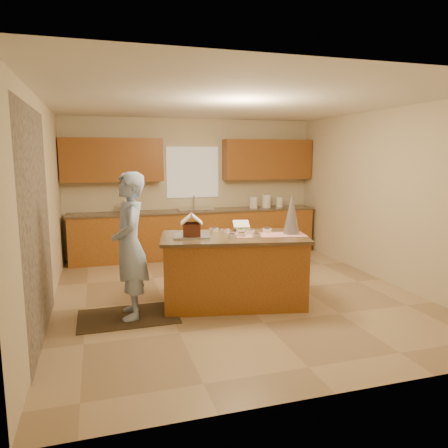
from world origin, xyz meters
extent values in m
plane|color=tan|center=(0.00, 0.00, 0.00)|extent=(5.50, 5.50, 0.00)
plane|color=silver|center=(0.00, 0.00, 2.70)|extent=(5.50, 5.50, 0.00)
plane|color=beige|center=(0.00, 2.75, 1.35)|extent=(5.50, 5.50, 0.00)
plane|color=beige|center=(0.00, -2.75, 1.35)|extent=(5.50, 5.50, 0.00)
plane|color=beige|center=(-2.50, 0.00, 1.35)|extent=(5.50, 5.50, 0.00)
plane|color=beige|center=(2.50, 0.00, 1.35)|extent=(5.50, 5.50, 0.00)
plane|color=gray|center=(-2.48, -0.80, 1.25)|extent=(0.00, 2.50, 2.50)
cube|color=white|center=(0.00, 2.72, 1.65)|extent=(1.05, 0.03, 1.00)
cube|color=#A26321|center=(0.00, 2.45, 0.44)|extent=(4.80, 0.60, 0.88)
cube|color=brown|center=(0.00, 2.45, 0.90)|extent=(4.85, 0.63, 0.04)
cube|color=brown|center=(-1.55, 2.57, 1.90)|extent=(1.85, 0.35, 0.80)
cube|color=brown|center=(1.55, 2.57, 1.90)|extent=(1.85, 0.35, 0.80)
cube|color=silver|center=(0.00, 2.45, 0.89)|extent=(0.70, 0.45, 0.12)
cylinder|color=silver|center=(0.00, 2.63, 1.06)|extent=(0.03, 0.03, 0.28)
cube|color=#A26321|center=(-0.14, -0.38, 0.45)|extent=(1.97, 1.25, 0.89)
cube|color=brown|center=(-0.14, -0.38, 0.91)|extent=(2.06, 1.35, 0.04)
cube|color=#AA110C|center=(0.31, -0.46, 0.94)|extent=(1.07, 0.55, 0.01)
cube|color=silver|center=(-0.70, -0.32, 0.95)|extent=(0.52, 0.43, 0.03)
cube|color=white|center=(0.09, -0.03, 1.03)|extent=(0.25, 0.21, 0.10)
cone|color=silver|center=(0.65, -0.48, 1.21)|extent=(0.26, 0.26, 0.56)
cube|color=black|center=(-1.55, -0.48, 0.01)|extent=(1.21, 0.79, 0.01)
imported|color=#A1B9E4|center=(-1.50, -0.48, 0.91)|extent=(0.44, 0.66, 1.79)
cylinder|color=white|center=(1.21, 2.45, 1.03)|extent=(0.16, 0.16, 0.23)
cylinder|color=white|center=(1.48, 2.45, 1.05)|extent=(0.18, 0.18, 0.27)
cylinder|color=white|center=(1.79, 2.45, 1.02)|extent=(0.14, 0.14, 0.21)
cylinder|color=white|center=(-1.35, 2.45, 1.04)|extent=(0.11, 0.11, 0.25)
cube|color=#572817|center=(-0.70, -0.32, 1.04)|extent=(0.27, 0.28, 0.16)
cube|color=white|center=(-0.76, -0.31, 1.18)|extent=(0.20, 0.31, 0.13)
cube|color=white|center=(-0.63, -0.33, 1.18)|extent=(0.20, 0.31, 0.13)
cylinder|color=red|center=(-0.70, -0.32, 1.24)|extent=(0.07, 0.28, 0.02)
cylinder|color=yellow|center=(-0.06, -0.45, 0.96)|extent=(0.12, 0.12, 0.06)
cylinder|color=#EF71CA|center=(-0.20, -0.52, 0.96)|extent=(0.12, 0.12, 0.06)
cylinder|color=red|center=(-0.19, -0.16, 0.96)|extent=(0.12, 0.12, 0.06)
cylinder|color=#2E4AAF|center=(0.39, -0.26, 0.96)|extent=(0.12, 0.12, 0.06)
cylinder|color=#803091|center=(-0.32, -0.03, 0.96)|extent=(0.12, 0.12, 0.06)
cylinder|color=red|center=(0.11, -0.55, 0.96)|extent=(0.12, 0.12, 0.06)
cylinder|color=green|center=(0.02, -0.19, 0.96)|extent=(0.12, 0.12, 0.06)
cylinder|color=white|center=(0.12, -0.30, 0.96)|extent=(0.12, 0.12, 0.06)
camera|label=1|loc=(-1.86, -5.65, 2.00)|focal=34.09mm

